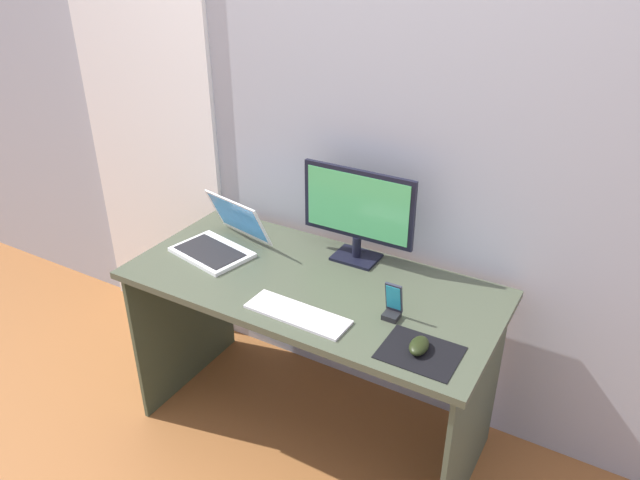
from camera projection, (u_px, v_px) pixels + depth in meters
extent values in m
plane|color=#985B2D|center=(313.00, 427.00, 2.67)|extent=(8.00, 8.00, 0.00)
cube|color=#9EA2AB|center=(364.00, 128.00, 2.40)|extent=(6.00, 0.04, 2.50)
cube|color=white|center=(151.00, 141.00, 3.00)|extent=(0.82, 0.02, 2.02)
cube|color=#424A38|center=(311.00, 285.00, 2.32)|extent=(1.44, 0.68, 0.03)
cube|color=#424E35|center=(186.00, 314.00, 2.80)|extent=(0.02, 0.64, 0.73)
cube|color=#43513E|center=(473.00, 423.00, 2.20)|extent=(0.02, 0.64, 0.73)
cube|color=black|center=(356.00, 257.00, 2.47)|extent=(0.18, 0.14, 0.01)
cylinder|color=black|center=(357.00, 247.00, 2.45)|extent=(0.04, 0.04, 0.09)
cube|color=black|center=(358.00, 205.00, 2.36)|extent=(0.47, 0.02, 0.29)
cube|color=#4CB266|center=(357.00, 205.00, 2.35)|extent=(0.44, 0.00, 0.25)
cube|color=white|center=(212.00, 252.00, 2.50)|extent=(0.35, 0.28, 0.02)
cube|color=black|center=(210.00, 251.00, 2.49)|extent=(0.30, 0.22, 0.00)
cube|color=white|center=(238.00, 218.00, 2.55)|extent=(0.32, 0.16, 0.19)
cube|color=#338CD8|center=(238.00, 218.00, 2.55)|extent=(0.29, 0.14, 0.17)
cube|color=silver|center=(297.00, 314.00, 2.12)|extent=(0.38, 0.13, 0.01)
cube|color=black|center=(420.00, 353.00, 1.94)|extent=(0.25, 0.20, 0.00)
ellipsoid|color=black|center=(419.00, 346.00, 1.94)|extent=(0.07, 0.10, 0.04)
cube|color=black|center=(391.00, 316.00, 2.10)|extent=(0.06, 0.05, 0.02)
cube|color=#292C39|center=(394.00, 297.00, 2.08)|extent=(0.06, 0.03, 0.12)
cube|color=#26A5BF|center=(393.00, 298.00, 2.07)|extent=(0.05, 0.02, 0.10)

